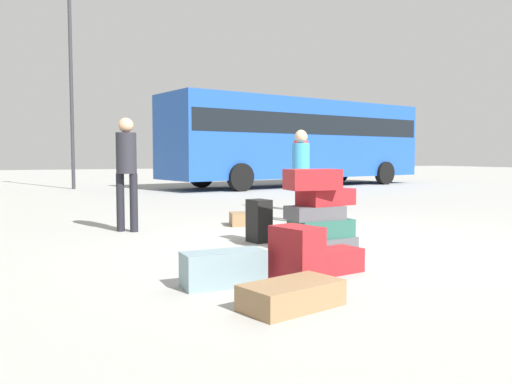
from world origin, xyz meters
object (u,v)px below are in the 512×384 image
suitcase_brown_upright_blue (292,295)px  suitcase_maroon_right_side (297,255)px  suitcase_maroon_foreground_far (331,261)px  suitcase_brown_foreground_near (247,219)px  suitcase_black_left_side (259,221)px  lamp_post (71,59)px  suitcase_tower (319,213)px  person_tourist_with_camera (301,168)px  person_passerby_in_red (126,164)px  person_bearded_onlooker (301,162)px  parked_bus (298,137)px  suitcase_slate_white_trunk (223,269)px

suitcase_brown_upright_blue → suitcase_maroon_right_side: (0.40, 0.65, 0.16)m
suitcase_maroon_foreground_far → suitcase_brown_foreground_near: 3.58m
suitcase_black_left_side → suitcase_brown_foreground_near: size_ratio=1.04×
lamp_post → suitcase_tower: bearing=-83.0°
suitcase_tower → person_tourist_with_camera: person_tourist_with_camera is taller
suitcase_maroon_right_side → person_tourist_with_camera: 4.43m
person_passerby_in_red → lamp_post: lamp_post is taller
suitcase_tower → suitcase_brown_upright_blue: bearing=-125.8°
suitcase_maroon_foreground_far → person_bearded_onlooker: bearing=54.2°
suitcase_tower → parked_bus: parked_bus is taller
suitcase_brown_upright_blue → parked_bus: (7.73, 13.92, 1.74)m
suitcase_tower → person_passerby_in_red: bearing=127.1°
suitcase_tower → suitcase_slate_white_trunk: 2.12m
suitcase_brown_foreground_near → person_tourist_with_camera: 1.31m
person_bearded_onlooker → parked_bus: parked_bus is taller
person_tourist_with_camera → suitcase_brown_upright_blue: bearing=-1.0°
parked_bus → suitcase_brown_foreground_near: bearing=-134.6°
suitcase_maroon_foreground_far → suitcase_brown_upright_blue: bearing=-145.4°
suitcase_brown_upright_blue → suitcase_tower: bearing=39.5°
suitcase_slate_white_trunk → person_bearded_onlooker: 6.47m
suitcase_brown_upright_blue → person_tourist_with_camera: 5.20m
suitcase_black_left_side → suitcase_brown_foreground_near: suitcase_black_left_side is taller
suitcase_brown_foreground_near → lamp_post: 11.95m
suitcase_black_left_side → person_bearded_onlooker: (2.44, 3.24, 0.72)m
person_passerby_in_red → lamp_post: 11.44m
suitcase_maroon_foreground_far → person_passerby_in_red: 3.94m
suitcase_brown_upright_blue → suitcase_brown_foreground_near: (1.54, 4.41, 0.01)m
suitcase_slate_white_trunk → person_passerby_in_red: size_ratio=0.42×
suitcase_slate_white_trunk → suitcase_brown_foreground_near: bearing=63.9°
person_tourist_with_camera → parked_bus: (5.17, 9.47, 0.90)m
suitcase_slate_white_trunk → person_tourist_with_camera: size_ratio=0.46×
suitcase_slate_white_trunk → parked_bus: 15.41m
suitcase_slate_white_trunk → parked_bus: (7.96, 13.09, 1.68)m
suitcase_black_left_side → person_bearded_onlooker: size_ratio=0.34×
suitcase_maroon_foreground_far → suitcase_maroon_right_side: size_ratio=1.15×
suitcase_black_left_side → person_bearded_onlooker: person_bearded_onlooker is taller
suitcase_brown_upright_blue → suitcase_brown_foreground_near: 4.67m
parked_bus → person_passerby_in_red: bearing=-142.3°
person_bearded_onlooker → lamp_post: 10.60m
suitcase_maroon_foreground_far → suitcase_maroon_right_side: suitcase_maroon_right_side is taller
suitcase_maroon_foreground_far → suitcase_maroon_right_side: (-0.52, -0.25, 0.14)m
suitcase_maroon_foreground_far → suitcase_brown_foreground_near: (0.63, 3.52, -0.01)m
suitcase_tower → suitcase_maroon_foreground_far: bearing=-116.0°
suitcase_slate_white_trunk → suitcase_brown_upright_blue: (0.23, -0.83, -0.06)m
suitcase_slate_white_trunk → person_bearded_onlooker: person_bearded_onlooker is taller
suitcase_tower → suitcase_slate_white_trunk: suitcase_tower is taller
suitcase_black_left_side → suitcase_maroon_right_side: suitcase_black_left_side is taller
suitcase_brown_foreground_near → suitcase_slate_white_trunk: bearing=-101.9°
suitcase_brown_foreground_near → suitcase_maroon_right_side: suitcase_maroon_right_side is taller
person_bearded_onlooker → person_passerby_in_red: size_ratio=0.98×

